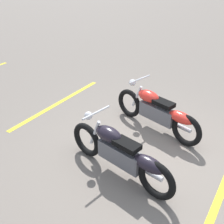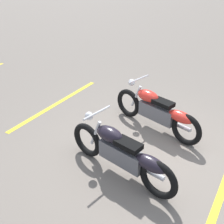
# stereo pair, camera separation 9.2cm
# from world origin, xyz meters

# --- Properties ---
(ground_plane) EXTENTS (60.00, 60.00, 0.00)m
(ground_plane) POSITION_xyz_m (0.00, 0.00, 0.00)
(ground_plane) COLOR slate
(motorcycle_bright_foreground) EXTENTS (2.17, 0.81, 1.04)m
(motorcycle_bright_foreground) POSITION_xyz_m (0.24, -0.81, 0.46)
(motorcycle_bright_foreground) COLOR black
(motorcycle_bright_foreground) RESTS_ON ground
(motorcycle_dark_foreground) EXTENTS (2.20, 0.71, 1.04)m
(motorcycle_dark_foreground) POSITION_xyz_m (0.22, 0.83, 0.46)
(motorcycle_dark_foreground) COLOR black
(motorcycle_dark_foreground) RESTS_ON ground
(parking_stripe_mid) EXTENTS (0.21, 3.20, 0.01)m
(parking_stripe_mid) POSITION_xyz_m (2.91, -0.67, 0.00)
(parking_stripe_mid) COLOR yellow
(parking_stripe_mid) RESTS_ON ground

